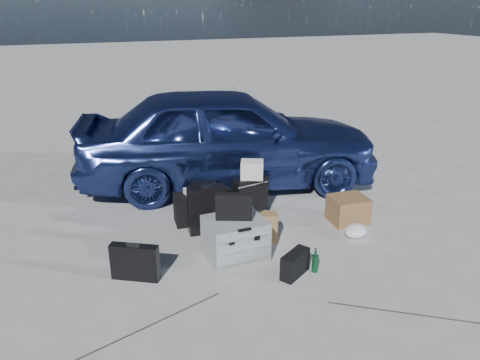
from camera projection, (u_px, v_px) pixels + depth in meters
name	position (u px, v px, depth m)	size (l,w,h in m)	color
ground	(271.00, 268.00, 4.92)	(60.00, 60.00, 0.00)	beige
car	(228.00, 136.00, 6.96)	(1.76, 4.38, 1.49)	#324695
pelican_case	(235.00, 238.00, 5.06)	(0.62, 0.51, 0.45)	#A6A9AB
laptop_bag	(234.00, 207.00, 4.94)	(0.39, 0.10, 0.29)	black
briefcase	(135.00, 262.00, 4.67)	(0.49, 0.11, 0.38)	black
suitcase_left	(207.00, 209.00, 5.60)	(0.46, 0.16, 0.59)	black
suitcase_right	(250.00, 197.00, 6.03)	(0.44, 0.16, 0.53)	black
white_carton	(252.00, 170.00, 5.89)	(0.28, 0.22, 0.22)	white
duffel_bag	(204.00, 207.00, 5.92)	(0.74, 0.32, 0.37)	black
flat_box_white	(204.00, 192.00, 5.84)	(0.43, 0.32, 0.07)	white
flat_box_black	(202.00, 186.00, 5.82)	(0.30, 0.21, 0.06)	black
kraft_bag	(265.00, 228.00, 5.41)	(0.27, 0.16, 0.36)	#A16F46
cardboard_box	(348.00, 209.00, 5.91)	(0.44, 0.39, 0.33)	brown
plastic_bag	(356.00, 231.00, 5.54)	(0.29, 0.25, 0.16)	white
messenger_bag	(295.00, 264.00, 4.76)	(0.37, 0.14, 0.26)	black
green_bottle	(315.00, 261.00, 4.82)	(0.06, 0.06, 0.26)	black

